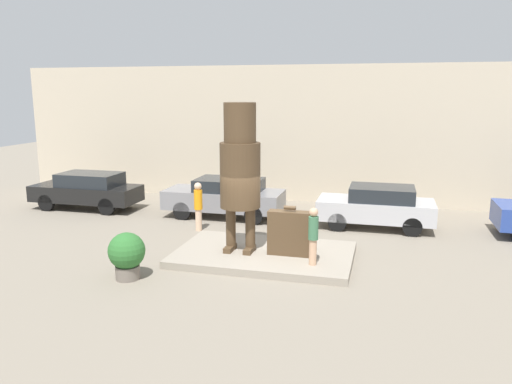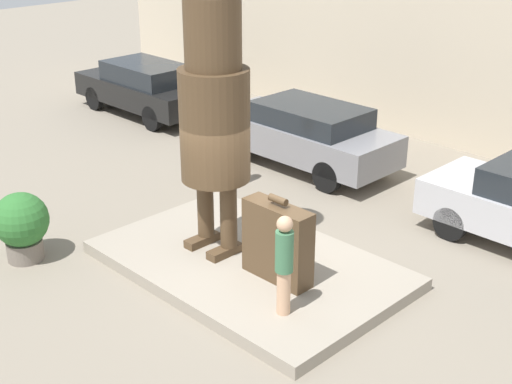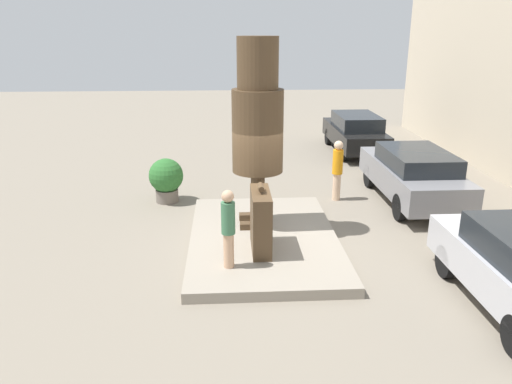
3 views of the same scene
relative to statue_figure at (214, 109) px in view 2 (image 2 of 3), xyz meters
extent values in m
plane|color=gray|center=(0.70, 0.09, -2.77)|extent=(60.00, 60.00, 0.00)
cube|color=gray|center=(0.70, 0.09, -2.66)|extent=(5.19, 3.34, 0.22)
cube|color=beige|center=(0.70, 8.44, 0.24)|extent=(28.00, 0.60, 6.02)
cube|color=#4C3823|center=(-0.30, -0.10, -2.48)|extent=(0.23, 0.67, 0.15)
cube|color=#4C3823|center=(0.30, -0.10, -2.48)|extent=(0.23, 0.67, 0.15)
cylinder|color=#4C3823|center=(-0.30, 0.00, -1.81)|extent=(0.29, 0.29, 1.18)
cylinder|color=#4C3823|center=(0.30, 0.00, -1.81)|extent=(0.29, 0.29, 1.18)
cylinder|color=#4C3823|center=(0.00, 0.00, -0.28)|extent=(1.18, 1.18, 1.89)
cylinder|color=#4C3823|center=(0.00, 0.00, 1.24)|extent=(0.93, 0.93, 1.14)
cube|color=#4C3823|center=(1.48, -0.02, -1.90)|extent=(1.25, 0.39, 1.29)
cylinder|color=#4C3823|center=(1.48, -0.02, -1.15)|extent=(0.34, 0.12, 0.12)
cylinder|color=tan|center=(2.27, -0.71, -2.19)|extent=(0.21, 0.21, 0.72)
cylinder|color=#3D704C|center=(2.27, -0.71, -1.51)|extent=(0.27, 0.27, 0.64)
sphere|color=tan|center=(2.27, -0.71, -1.07)|extent=(0.24, 0.24, 0.24)
cube|color=black|center=(-8.07, 4.37, -2.09)|extent=(4.53, 1.70, 0.66)
cube|color=#1E2328|center=(-7.84, 4.37, -1.49)|extent=(2.49, 1.53, 0.53)
cylinder|color=black|center=(-9.47, 3.61, -2.42)|extent=(0.69, 0.18, 0.69)
cylinder|color=black|center=(-9.47, 5.13, -2.42)|extent=(0.69, 0.18, 0.69)
cylinder|color=black|center=(-6.67, 3.61, -2.42)|extent=(0.69, 0.18, 0.69)
cylinder|color=black|center=(-6.67, 5.13, -2.42)|extent=(0.69, 0.18, 0.69)
cube|color=gray|center=(-2.02, 4.51, -2.05)|extent=(4.63, 1.79, 0.72)
cube|color=#1E2328|center=(-1.79, 4.51, -1.46)|extent=(2.55, 1.61, 0.46)
cylinder|color=black|center=(-3.46, 3.71, -2.42)|extent=(0.70, 0.18, 0.70)
cylinder|color=black|center=(-3.46, 5.32, -2.42)|extent=(0.70, 0.18, 0.70)
cylinder|color=black|center=(-0.59, 3.71, -2.42)|extent=(0.70, 0.18, 0.70)
cylinder|color=black|center=(-0.59, 5.32, -2.42)|extent=(0.70, 0.18, 0.70)
cylinder|color=black|center=(2.51, 3.60, -2.44)|extent=(0.66, 0.18, 0.66)
cylinder|color=black|center=(2.51, 5.19, -2.44)|extent=(0.66, 0.18, 0.66)
cylinder|color=#70665B|center=(-2.40, -2.44, -2.59)|extent=(0.64, 0.64, 0.36)
sphere|color=#2D6B2D|center=(-2.40, -2.44, -1.99)|extent=(0.97, 0.97, 0.97)
cylinder|color=beige|center=(-2.27, 2.42, -2.38)|extent=(0.23, 0.23, 0.78)
cylinder|color=orange|center=(-2.27, 2.42, -1.64)|extent=(0.30, 0.30, 0.70)
sphere|color=beige|center=(-2.27, 2.42, -1.16)|extent=(0.26, 0.26, 0.26)
camera|label=1|loc=(4.07, -13.68, 2.12)|focal=35.00mm
camera|label=2|loc=(8.46, -7.44, 3.34)|focal=50.00mm
camera|label=3|loc=(11.24, -0.70, 1.96)|focal=35.00mm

